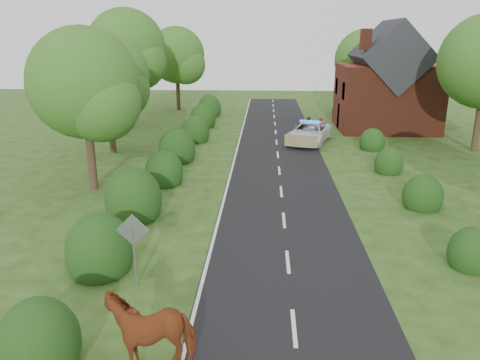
# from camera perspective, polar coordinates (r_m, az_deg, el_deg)

# --- Properties ---
(ground) EXTENTS (120.00, 120.00, 0.00)m
(ground) POSITION_cam_1_polar(r_m,az_deg,el_deg) (13.80, 6.60, -17.51)
(ground) COLOR #2C4112
(road) EXTENTS (6.00, 70.00, 0.02)m
(road) POSITION_cam_1_polar(r_m,az_deg,el_deg) (27.49, 4.86, 0.55)
(road) COLOR black
(road) RESTS_ON ground
(road_markings) EXTENTS (4.96, 70.00, 0.01)m
(road_markings) POSITION_cam_1_polar(r_m,az_deg,el_deg) (25.50, 1.39, -0.68)
(road_markings) COLOR white
(road_markings) RESTS_ON road
(hedgerow_left) EXTENTS (2.75, 50.41, 3.00)m
(hedgerow_left) POSITION_cam_1_polar(r_m,az_deg,el_deg) (24.74, -10.14, 0.24)
(hedgerow_left) COLOR #1A4214
(hedgerow_left) RESTS_ON ground
(hedgerow_right) EXTENTS (2.10, 45.78, 2.10)m
(hedgerow_right) POSITION_cam_1_polar(r_m,az_deg,el_deg) (24.85, 20.52, -1.01)
(hedgerow_right) COLOR #1A4214
(hedgerow_right) RESTS_ON ground
(tree_left_a) EXTENTS (5.74, 5.60, 8.38)m
(tree_left_a) POSITION_cam_1_polar(r_m,az_deg,el_deg) (24.95, -18.00, 10.60)
(tree_left_a) COLOR #332316
(tree_left_a) RESTS_ON ground
(tree_left_b) EXTENTS (5.74, 5.60, 8.07)m
(tree_left_b) POSITION_cam_1_polar(r_m,az_deg,el_deg) (32.99, -15.51, 11.69)
(tree_left_b) COLOR #332316
(tree_left_b) RESTS_ON ground
(tree_left_c) EXTENTS (6.97, 6.80, 10.22)m
(tree_left_c) POSITION_cam_1_polar(r_m,az_deg,el_deg) (42.84, -13.33, 14.96)
(tree_left_c) COLOR #332316
(tree_left_c) RESTS_ON ground
(tree_left_d) EXTENTS (6.15, 6.00, 8.89)m
(tree_left_d) POSITION_cam_1_polar(r_m,az_deg,el_deg) (52.08, -7.45, 14.58)
(tree_left_d) COLOR #332316
(tree_left_d) RESTS_ON ground
(tree_right_c) EXTENTS (6.15, 6.00, 8.58)m
(tree_right_c) POSITION_cam_1_polar(r_m,az_deg,el_deg) (50.29, 15.22, 13.72)
(tree_right_c) COLOR #332316
(tree_right_c) RESTS_ON ground
(road_sign) EXTENTS (1.06, 0.08, 2.53)m
(road_sign) POSITION_cam_1_polar(r_m,az_deg,el_deg) (15.26, -12.87, -7.17)
(road_sign) COLOR gray
(road_sign) RESTS_ON ground
(house) EXTENTS (8.00, 7.40, 9.17)m
(house) POSITION_cam_1_polar(r_m,az_deg,el_deg) (42.81, 17.48, 10.95)
(house) COLOR #5F2819
(house) RESTS_ON ground
(cow) EXTENTS (2.77, 2.13, 1.75)m
(cow) POSITION_cam_1_polar(r_m,az_deg,el_deg) (12.23, -10.73, -17.81)
(cow) COLOR brown
(cow) RESTS_ON ground
(police_van) EXTENTS (4.20, 6.16, 1.71)m
(police_van) POSITION_cam_1_polar(r_m,az_deg,el_deg) (36.19, 8.48, 5.72)
(police_van) COLOR silver
(police_van) RESTS_ON ground
(pedestrian_red) EXTENTS (0.68, 0.56, 1.59)m
(pedestrian_red) POSITION_cam_1_polar(r_m,az_deg,el_deg) (38.48, 9.73, 6.36)
(pedestrian_red) COLOR maroon
(pedestrian_red) RESTS_ON ground
(pedestrian_purple) EXTENTS (0.97, 0.88, 1.61)m
(pedestrian_purple) POSITION_cam_1_polar(r_m,az_deg,el_deg) (38.62, 8.28, 6.48)
(pedestrian_purple) COLOR #3F1767
(pedestrian_purple) RESTS_ON ground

